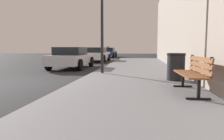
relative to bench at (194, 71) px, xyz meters
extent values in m
plane|color=#232326|center=(-5.39, 1.62, -0.66)|extent=(80.00, 80.00, 0.00)
cube|color=slate|center=(-1.39, 1.62, -0.59)|extent=(4.00, 32.00, 0.15)
cube|color=brown|center=(-0.28, -0.01, -0.06)|extent=(0.15, 1.71, 0.04)
cube|color=brown|center=(-0.15, 0.00, -0.06)|extent=(0.15, 1.71, 0.04)
cube|color=brown|center=(-0.03, 0.00, -0.06)|extent=(0.15, 1.71, 0.04)
cube|color=brown|center=(0.10, 0.00, -0.06)|extent=(0.15, 1.71, 0.04)
cube|color=brown|center=(0.13, 0.00, 0.04)|extent=(0.10, 1.71, 0.11)
cube|color=brown|center=(0.13, 0.00, 0.17)|extent=(0.10, 1.71, 0.11)
cube|color=brown|center=(0.13, 0.00, 0.30)|extent=(0.10, 1.71, 0.11)
cube|color=black|center=(-0.07, -0.74, -0.29)|extent=(0.06, 0.06, 0.45)
cube|color=black|center=(-0.07, -0.74, -0.49)|extent=(0.50, 0.07, 0.04)
cube|color=black|center=(0.16, -0.73, 0.16)|extent=(0.05, 0.05, 0.44)
cube|color=black|center=(-0.11, 0.73, -0.29)|extent=(0.06, 0.06, 0.45)
cube|color=black|center=(-0.11, 0.73, -0.49)|extent=(0.50, 0.07, 0.04)
cube|color=black|center=(0.12, 0.74, 0.16)|extent=(0.05, 0.05, 0.44)
cylinder|color=black|center=(-0.11, 1.98, -0.10)|extent=(0.58, 0.58, 0.82)
cylinder|color=black|center=(-0.11, 1.98, 0.35)|extent=(0.60, 0.60, 0.08)
cylinder|color=black|center=(-2.91, 3.72, 1.73)|extent=(0.12, 0.12, 4.49)
cube|color=#B7B7BF|center=(-5.39, 7.13, -0.12)|extent=(1.75, 4.21, 0.55)
cube|color=black|center=(-5.39, 6.92, 0.38)|extent=(1.54, 1.90, 0.45)
cylinder|color=black|center=(-6.26, 8.48, -0.34)|extent=(0.22, 0.64, 0.64)
cylinder|color=black|center=(-4.51, 8.48, -0.34)|extent=(0.22, 0.64, 0.64)
cylinder|color=black|center=(-6.26, 5.78, -0.34)|extent=(0.22, 0.64, 0.64)
cylinder|color=black|center=(-4.51, 5.78, -0.34)|extent=(0.22, 0.64, 0.64)
cube|color=white|center=(-5.24, 13.80, -0.12)|extent=(1.80, 4.50, 0.55)
cube|color=black|center=(-5.24, 13.57, 0.38)|extent=(1.58, 2.03, 0.45)
cylinder|color=black|center=(-6.14, 15.24, -0.34)|extent=(0.22, 0.64, 0.64)
cylinder|color=black|center=(-4.34, 15.24, -0.34)|extent=(0.22, 0.64, 0.64)
cylinder|color=black|center=(-6.14, 12.36, -0.34)|extent=(0.22, 0.64, 0.64)
cylinder|color=black|center=(-4.34, 12.36, -0.34)|extent=(0.22, 0.64, 0.64)
cube|color=#233899|center=(-5.56, 22.93, -0.12)|extent=(1.75, 4.41, 0.55)
cube|color=black|center=(-5.56, 22.71, 0.38)|extent=(1.54, 1.99, 0.45)
cube|color=yellow|center=(-5.56, 22.71, 0.69)|extent=(0.36, 0.14, 0.16)
cylinder|color=black|center=(-6.43, 24.34, -0.34)|extent=(0.22, 0.64, 0.64)
cylinder|color=black|center=(-4.68, 24.34, -0.34)|extent=(0.22, 0.64, 0.64)
cylinder|color=black|center=(-6.43, 21.52, -0.34)|extent=(0.22, 0.64, 0.64)
cylinder|color=black|center=(-4.68, 21.52, -0.34)|extent=(0.22, 0.64, 0.64)
camera|label=1|loc=(-1.28, -5.28, 0.56)|focal=34.17mm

